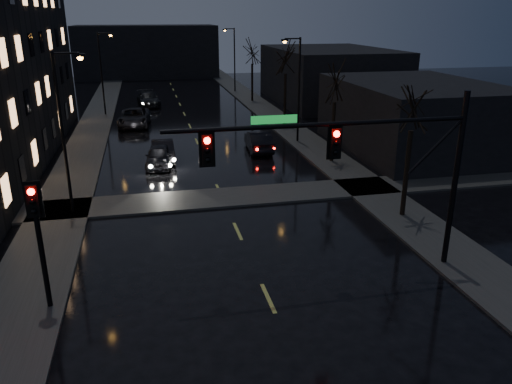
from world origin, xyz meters
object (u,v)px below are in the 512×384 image
oncoming_car_a (159,156)px  oncoming_car_b (163,151)px  oncoming_car_d (149,99)px  oncoming_car_c (134,117)px  lead_car (259,141)px

oncoming_car_a → oncoming_car_b: 1.28m
oncoming_car_a → oncoming_car_b: size_ratio=0.99×
oncoming_car_d → oncoming_car_a: bearing=-95.9°
oncoming_car_a → oncoming_car_d: oncoming_car_d is taller
oncoming_car_c → oncoming_car_a: bearing=-78.4°
oncoming_car_a → oncoming_car_c: bearing=102.8°
oncoming_car_a → oncoming_car_d: size_ratio=0.78×
oncoming_car_d → lead_car: size_ratio=1.16×
oncoming_car_c → lead_car: size_ratio=1.25×
oncoming_car_d → oncoming_car_c: bearing=-104.3°
oncoming_car_a → oncoming_car_b: oncoming_car_a is taller
oncoming_car_b → oncoming_car_d: (-0.59, 22.80, 0.08)m
oncoming_car_b → oncoming_car_c: size_ratio=0.73×
oncoming_car_b → oncoming_car_d: size_ratio=0.79×
oncoming_car_b → oncoming_car_d: 22.81m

